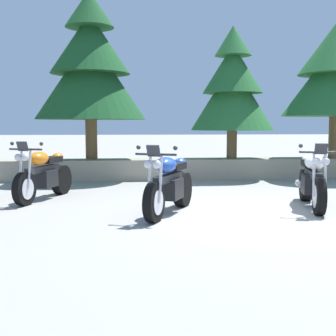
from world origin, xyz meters
name	(u,v)px	position (x,y,z in m)	size (l,w,h in m)	color
ground_plane	(255,212)	(0.00, 0.00, 0.00)	(120.00, 120.00, 0.00)	gray
stone_wall	(205,169)	(0.00, 4.80, 0.28)	(36.00, 0.80, 0.55)	gray
motorcycle_orange_near_left	(43,175)	(-3.80, 1.67, 0.49)	(0.97, 1.99, 1.18)	black
motorcycle_blue_centre	(169,185)	(-1.48, -0.02, 0.49)	(1.09, 1.93, 1.18)	black
motorcycle_white_far_right	(312,181)	(1.13, 0.32, 0.49)	(0.82, 2.04, 1.18)	black
pine_tree_mid_left	(90,66)	(-3.07, 4.95, 3.04)	(2.94, 2.94, 4.44)	brown
pine_tree_mid_right	(233,87)	(0.76, 4.84, 2.51)	(2.27, 2.27, 3.59)	brown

